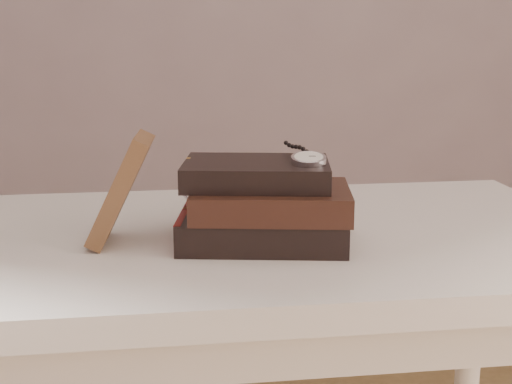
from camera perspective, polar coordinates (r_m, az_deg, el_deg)
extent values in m
cube|color=silver|center=(1.11, 1.35, -4.07)|extent=(1.00, 0.60, 0.04)
cube|color=white|center=(1.12, 1.34, -6.99)|extent=(0.88, 0.49, 0.08)
cylinder|color=white|center=(1.60, 16.36, -13.51)|extent=(0.05, 0.05, 0.71)
cube|color=black|center=(1.04, 0.55, -2.84)|extent=(0.26, 0.20, 0.04)
cube|color=beige|center=(1.04, 0.71, -2.84)|extent=(0.25, 0.18, 0.03)
cube|color=gold|center=(1.07, -5.56, -2.41)|extent=(0.01, 0.01, 0.04)
cube|color=#650C09|center=(1.04, -5.68, -2.77)|extent=(0.04, 0.15, 0.04)
cube|color=black|center=(1.02, 1.20, -0.72)|extent=(0.24, 0.19, 0.04)
cube|color=beige|center=(1.02, 1.37, -0.72)|extent=(0.23, 0.17, 0.03)
cube|color=gold|center=(1.05, -4.64, -0.37)|extent=(0.01, 0.01, 0.04)
cube|color=black|center=(1.03, 0.03, 1.51)|extent=(0.23, 0.17, 0.03)
cube|color=beige|center=(1.03, 0.19, 1.50)|extent=(0.22, 0.16, 0.03)
cube|color=gold|center=(1.06, -5.34, 1.77)|extent=(0.01, 0.01, 0.03)
cube|color=#482D1B|center=(1.04, -10.64, 0.22)|extent=(0.10, 0.11, 0.16)
cylinder|color=silver|center=(1.00, 4.19, 2.53)|extent=(0.06, 0.06, 0.02)
cylinder|color=white|center=(1.00, 4.19, 2.78)|extent=(0.05, 0.05, 0.01)
torus|color=silver|center=(1.00, 4.19, 2.75)|extent=(0.05, 0.05, 0.01)
cylinder|color=silver|center=(1.03, 4.13, 2.82)|extent=(0.01, 0.01, 0.01)
cube|color=black|center=(1.00, 4.18, 2.90)|extent=(0.00, 0.01, 0.00)
cube|color=black|center=(1.00, 4.47, 2.83)|extent=(0.01, 0.00, 0.00)
sphere|color=black|center=(1.03, 4.04, 3.20)|extent=(0.01, 0.01, 0.01)
sphere|color=black|center=(1.05, 3.75, 3.42)|extent=(0.01, 0.01, 0.01)
sphere|color=black|center=(1.06, 3.46, 3.55)|extent=(0.01, 0.01, 0.01)
sphere|color=black|center=(1.07, 3.18, 3.59)|extent=(0.01, 0.01, 0.01)
sphere|color=black|center=(1.09, 2.91, 3.62)|extent=(0.01, 0.01, 0.01)
sphere|color=black|center=(1.10, 2.64, 3.72)|extent=(0.01, 0.01, 0.01)
sphere|color=black|center=(1.11, 2.38, 3.91)|extent=(0.01, 0.01, 0.01)
torus|color=silver|center=(1.10, -4.98, 0.55)|extent=(0.05, 0.02, 0.05)
torus|color=silver|center=(1.10, -2.35, 0.53)|extent=(0.05, 0.02, 0.05)
cylinder|color=silver|center=(1.10, -3.67, 0.69)|extent=(0.01, 0.01, 0.00)
cylinder|color=silver|center=(1.16, -5.72, 0.84)|extent=(0.02, 0.10, 0.03)
cylinder|color=silver|center=(1.15, -1.09, 0.81)|extent=(0.02, 0.10, 0.03)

